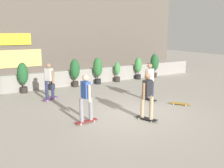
{
  "coord_description": "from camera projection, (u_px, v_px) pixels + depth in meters",
  "views": [
    {
      "loc": [
        -5.18,
        -7.32,
        3.11
      ],
      "look_at": [
        0.0,
        1.5,
        0.9
      ],
      "focal_mm": 39.59,
      "sensor_mm": 36.0,
      "label": 1
    }
  ],
  "objects": [
    {
      "name": "ground_plane",
      "position": [
        132.0,
        114.0,
        9.39
      ],
      "size": [
        48.0,
        48.0,
        0.0
      ],
      "primitive_type": "plane",
      "color": "#A8A093"
    },
    {
      "name": "planter_wall",
      "position": [
        73.0,
        77.0,
        14.35
      ],
      "size": [
        18.0,
        0.4,
        0.9
      ],
      "primitive_type": "cube",
      "color": "gray",
      "rests_on": "ground"
    },
    {
      "name": "building_backdrop",
      "position": [
        50.0,
        29.0,
        17.13
      ],
      "size": [
        20.0,
        2.08,
        6.5
      ],
      "color": "#60564C",
      "rests_on": "ground"
    },
    {
      "name": "potted_plant_2",
      "position": [
        23.0,
        75.0,
        12.47
      ],
      "size": [
        0.54,
        0.54,
        1.55
      ],
      "color": "#2D2823",
      "rests_on": "ground"
    },
    {
      "name": "potted_plant_3",
      "position": [
        51.0,
        78.0,
        13.23
      ],
      "size": [
        0.37,
        0.37,
        1.21
      ],
      "color": "black",
      "rests_on": "ground"
    },
    {
      "name": "potted_plant_4",
      "position": [
        75.0,
        71.0,
        13.86
      ],
      "size": [
        0.55,
        0.55,
        1.57
      ],
      "color": "#2D2823",
      "rests_on": "ground"
    },
    {
      "name": "potted_plant_5",
      "position": [
        98.0,
        69.0,
        14.57
      ],
      "size": [
        0.55,
        0.55,
        1.58
      ],
      "color": "black",
      "rests_on": "ground"
    },
    {
      "name": "potted_plant_6",
      "position": [
        117.0,
        71.0,
        15.29
      ],
      "size": [
        0.38,
        0.38,
        1.22
      ],
      "color": "#2D2823",
      "rests_on": "ground"
    },
    {
      "name": "potted_plant_7",
      "position": [
        138.0,
        67.0,
        16.06
      ],
      "size": [
        0.48,
        0.48,
        1.43
      ],
      "color": "black",
      "rests_on": "ground"
    },
    {
      "name": "potted_plant_8",
      "position": [
        155.0,
        64.0,
        16.71
      ],
      "size": [
        0.56,
        0.56,
        1.59
      ],
      "color": "#2D2823",
      "rests_on": "ground"
    },
    {
      "name": "skater_by_wall_right",
      "position": [
        149.0,
        80.0,
        11.07
      ],
      "size": [
        0.55,
        0.82,
        1.7
      ],
      "color": "black",
      "rests_on": "ground"
    },
    {
      "name": "skater_foreground",
      "position": [
        86.0,
        96.0,
        8.32
      ],
      "size": [
        0.81,
        0.56,
        1.7
      ],
      "color": "maroon",
      "rests_on": "ground"
    },
    {
      "name": "skater_far_right",
      "position": [
        147.0,
        95.0,
        8.58
      ],
      "size": [
        0.53,
        0.82,
        1.7
      ],
      "color": "black",
      "rests_on": "ground"
    },
    {
      "name": "skater_mid_plaza",
      "position": [
        49.0,
        80.0,
        11.18
      ],
      "size": [
        0.8,
        0.55,
        1.7
      ],
      "color": "#72338C",
      "rests_on": "ground"
    },
    {
      "name": "skateboard_near_camera",
      "position": [
        180.0,
        104.0,
        10.56
      ],
      "size": [
        0.64,
        0.76,
        0.08
      ],
      "color": "#BF8C26",
      "rests_on": "ground"
    }
  ]
}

